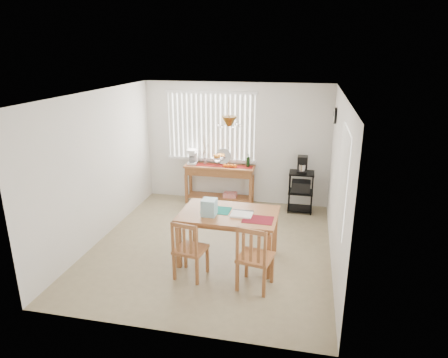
% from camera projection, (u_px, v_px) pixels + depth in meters
% --- Properties ---
extents(ground, '(4.00, 4.50, 0.01)m').
position_uv_depth(ground, '(212.00, 246.00, 6.92)').
color(ground, gray).
extents(room_shell, '(4.20, 4.70, 2.70)m').
position_uv_depth(room_shell, '(211.00, 151.00, 6.40)').
color(room_shell, white).
rests_on(room_shell, ground).
extents(sideboard, '(1.51, 0.43, 0.85)m').
position_uv_depth(sideboard, '(220.00, 175.00, 8.65)').
color(sideboard, '#9D6035').
rests_on(sideboard, ground).
extents(sideboard_items, '(1.44, 0.36, 0.65)m').
position_uv_depth(sideboard_items, '(209.00, 159.00, 8.60)').
color(sideboard_items, maroon).
rests_on(sideboard_items, sideboard).
extents(wire_cart, '(0.50, 0.40, 0.85)m').
position_uv_depth(wire_cart, '(301.00, 188.00, 8.23)').
color(wire_cart, black).
rests_on(wire_cart, ground).
extents(cart_items, '(0.20, 0.24, 0.35)m').
position_uv_depth(cart_items, '(302.00, 165.00, 8.08)').
color(cart_items, black).
rests_on(cart_items, wire_cart).
extents(dining_table, '(1.54, 1.01, 0.81)m').
position_uv_depth(dining_table, '(229.00, 218.00, 6.26)').
color(dining_table, '#9D6035').
rests_on(dining_table, ground).
extents(table_items, '(1.16, 0.57, 0.26)m').
position_uv_depth(table_items, '(218.00, 209.00, 6.12)').
color(table_items, '#167C70').
rests_on(table_items, dining_table).
extents(chair_left, '(0.49, 0.49, 0.93)m').
position_uv_depth(chair_left, '(189.00, 250.00, 5.83)').
color(chair_left, '#9D6035').
rests_on(chair_left, ground).
extents(chair_right, '(0.53, 0.53, 0.99)m').
position_uv_depth(chair_right, '(254.00, 258.00, 5.55)').
color(chair_right, '#9D6035').
rests_on(chair_right, ground).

